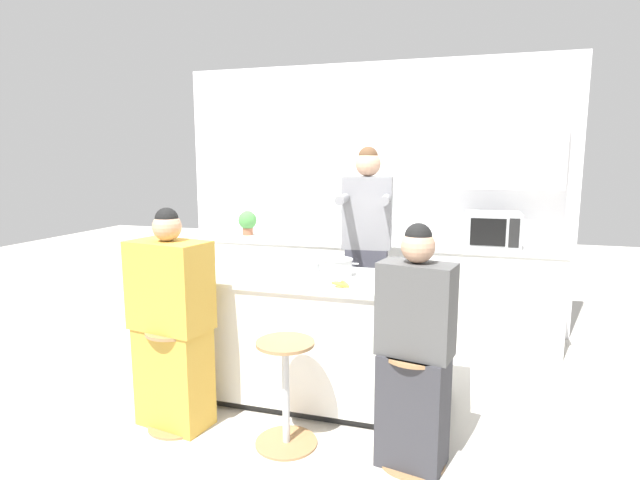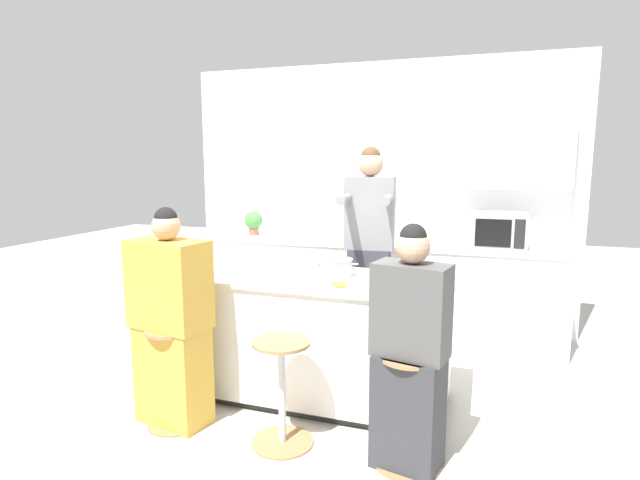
% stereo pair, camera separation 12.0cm
% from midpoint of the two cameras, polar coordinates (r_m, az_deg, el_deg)
% --- Properties ---
extents(ground_plane, '(16.00, 16.00, 0.00)m').
position_cam_midpoint_polar(ground_plane, '(3.84, -1.29, -17.45)').
color(ground_plane, beige).
extents(wall_back, '(4.01, 0.22, 2.70)m').
position_cam_midpoint_polar(wall_back, '(5.21, 4.87, 7.11)').
color(wall_back, white).
rests_on(wall_back, ground_plane).
extents(back_counter, '(3.72, 0.67, 0.94)m').
position_cam_midpoint_polar(back_counter, '(5.06, 3.97, -5.25)').
color(back_counter, white).
rests_on(back_counter, ground_plane).
extents(kitchen_island, '(1.89, 0.79, 0.90)m').
position_cam_midpoint_polar(kitchen_island, '(3.66, -1.31, -11.03)').
color(kitchen_island, black).
rests_on(kitchen_island, ground_plane).
extents(bar_stool_leftmost, '(0.38, 0.38, 0.65)m').
position_cam_midpoint_polar(bar_stool_leftmost, '(3.47, -17.14, -14.63)').
color(bar_stool_leftmost, '#997047').
rests_on(bar_stool_leftmost, ground_plane).
extents(bar_stool_center, '(0.38, 0.38, 0.65)m').
position_cam_midpoint_polar(bar_stool_center, '(3.15, -5.06, -16.84)').
color(bar_stool_center, '#997047').
rests_on(bar_stool_center, ground_plane).
extents(bar_stool_rightmost, '(0.38, 0.38, 0.65)m').
position_cam_midpoint_polar(bar_stool_rightmost, '(3.00, 9.43, -18.25)').
color(bar_stool_rightmost, '#997047').
rests_on(bar_stool_rightmost, ground_plane).
extents(person_cooking, '(0.45, 0.58, 1.83)m').
position_cam_midpoint_polar(person_cooking, '(4.18, 4.52, -1.96)').
color(person_cooking, '#383842').
rests_on(person_cooking, ground_plane).
extents(person_wrapped_blanket, '(0.55, 0.37, 1.43)m').
position_cam_midpoint_polar(person_wrapped_blanket, '(3.39, -17.57, -9.35)').
color(person_wrapped_blanket, gold).
rests_on(person_wrapped_blanket, ground_plane).
extents(person_seated_near, '(0.44, 0.33, 1.39)m').
position_cam_midpoint_polar(person_seated_near, '(2.87, 9.55, -13.20)').
color(person_seated_near, '#333338').
rests_on(person_seated_near, ground_plane).
extents(cooking_pot, '(0.31, 0.22, 0.12)m').
position_cam_midpoint_polar(cooking_pot, '(3.54, 1.02, -3.13)').
color(cooking_pot, '#B7BABC').
rests_on(cooking_pot, kitchen_island).
extents(fruit_bowl, '(0.21, 0.21, 0.07)m').
position_cam_midpoint_polar(fruit_bowl, '(3.70, -2.51, -3.06)').
color(fruit_bowl, '#B7BABC').
rests_on(fruit_bowl, kitchen_island).
extents(mixing_bowl_steel, '(0.19, 0.19, 0.08)m').
position_cam_midpoint_polar(mixing_bowl_steel, '(3.40, 8.27, -4.12)').
color(mixing_bowl_steel, silver).
rests_on(mixing_bowl_steel, kitchen_island).
extents(coffee_cup_near, '(0.11, 0.08, 0.10)m').
position_cam_midpoint_polar(coffee_cup_near, '(3.59, -14.21, -3.49)').
color(coffee_cup_near, '#4C7099').
rests_on(coffee_cup_near, kitchen_island).
extents(coffee_cup_far, '(0.11, 0.07, 0.08)m').
position_cam_midpoint_polar(coffee_cup_far, '(3.34, -2.49, -4.30)').
color(coffee_cup_far, white).
rests_on(coffee_cup_far, kitchen_island).
extents(banana_bunch, '(0.14, 0.10, 0.05)m').
position_cam_midpoint_polar(banana_bunch, '(3.24, 1.33, -5.03)').
color(banana_bunch, yellow).
rests_on(banana_bunch, kitchen_island).
extents(microwave, '(0.48, 0.38, 0.32)m').
position_cam_midpoint_polar(microwave, '(4.79, 18.41, 1.14)').
color(microwave, '#B2B5B7').
rests_on(microwave, back_counter).
extents(potted_plant, '(0.19, 0.19, 0.26)m').
position_cam_midpoint_polar(potted_plant, '(5.34, -8.92, 2.10)').
color(potted_plant, '#93563D').
rests_on(potted_plant, back_counter).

